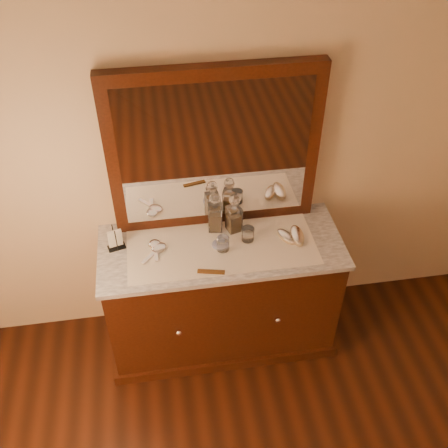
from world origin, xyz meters
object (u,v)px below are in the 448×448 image
at_px(pin_dish, 219,245).
at_px(brush_far, 297,236).
at_px(comb, 211,272).
at_px(mirror_frame, 214,151).
at_px(decanter_left, 215,215).
at_px(napkin_rack, 115,240).
at_px(dresser_cabinet, 222,295).
at_px(hand_mirror_outer, 155,246).
at_px(brush_near, 286,237).
at_px(hand_mirror_inner, 157,250).
at_px(decanter_right, 234,217).

height_order(pin_dish, brush_far, brush_far).
xyz_separation_m(comb, brush_far, (0.54, 0.19, 0.02)).
distance_m(mirror_frame, decanter_left, 0.40).
height_order(comb, napkin_rack, napkin_rack).
distance_m(dresser_cabinet, hand_mirror_outer, 0.60).
bearing_deg(hand_mirror_outer, mirror_frame, 28.07).
xyz_separation_m(dresser_cabinet, mirror_frame, (0.00, 0.25, 0.94)).
distance_m(dresser_cabinet, pin_dish, 0.45).
xyz_separation_m(brush_near, brush_far, (0.06, -0.00, 0.00)).
height_order(comb, hand_mirror_inner, hand_mirror_inner).
bearing_deg(pin_dish, decanter_right, 48.83).
distance_m(dresser_cabinet, mirror_frame, 0.97).
bearing_deg(hand_mirror_inner, hand_mirror_outer, 109.90).
xyz_separation_m(hand_mirror_outer, hand_mirror_inner, (0.01, -0.03, 0.00)).
bearing_deg(brush_near, decanter_right, 155.10).
distance_m(comb, napkin_rack, 0.60).
bearing_deg(dresser_cabinet, comb, -112.95).
bearing_deg(decanter_left, brush_far, -19.70).
bearing_deg(napkin_rack, dresser_cabinet, -7.20).
bearing_deg(brush_far, hand_mirror_inner, 178.22).
distance_m(brush_near, brush_far, 0.06).
bearing_deg(decanter_right, napkin_rack, -176.24).
height_order(mirror_frame, decanter_left, mirror_frame).
bearing_deg(brush_near, pin_dish, 178.67).
bearing_deg(mirror_frame, dresser_cabinet, -90.00).
bearing_deg(dresser_cabinet, decanter_left, 95.32).
bearing_deg(mirror_frame, brush_far, -30.27).
relative_size(comb, hand_mirror_inner, 0.83).
height_order(pin_dish, comb, pin_dish).
xyz_separation_m(pin_dish, hand_mirror_outer, (-0.37, 0.04, 0.00)).
bearing_deg(comb, dresser_cabinet, 79.61).
bearing_deg(comb, hand_mirror_inner, 154.98).
bearing_deg(brush_near, dresser_cabinet, 178.03).
bearing_deg(comb, pin_dish, 83.16).
xyz_separation_m(napkin_rack, decanter_right, (0.70, 0.05, 0.04)).
bearing_deg(napkin_rack, brush_far, -5.13).
height_order(dresser_cabinet, decanter_right, decanter_right).
distance_m(mirror_frame, napkin_rack, 0.77).
xyz_separation_m(dresser_cabinet, decanter_right, (0.09, 0.12, 0.54)).
height_order(mirror_frame, napkin_rack, mirror_frame).
relative_size(mirror_frame, pin_dish, 15.37).
relative_size(mirror_frame, decanter_right, 4.59).
bearing_deg(hand_mirror_outer, decanter_right, 9.92).
xyz_separation_m(mirror_frame, napkin_rack, (-0.61, -0.17, -0.44)).
xyz_separation_m(brush_far, hand_mirror_outer, (-0.84, 0.06, -0.02)).
relative_size(pin_dish, hand_mirror_outer, 0.42).
distance_m(comb, brush_near, 0.52).
bearing_deg(hand_mirror_inner, comb, -37.58).
xyz_separation_m(dresser_cabinet, napkin_rack, (-0.61, 0.08, 0.50)).
height_order(dresser_cabinet, brush_far, brush_far).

